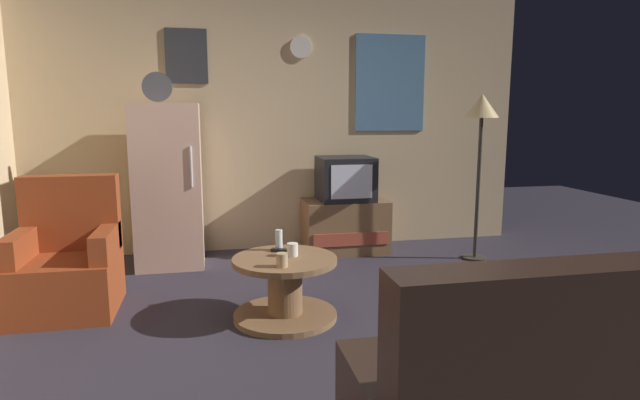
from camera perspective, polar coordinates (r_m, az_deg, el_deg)
ground_plane at (r=3.40m, az=1.09°, el=-15.18°), size 12.00×12.00×0.00m
wall_with_art at (r=5.50m, az=-4.51°, el=8.62°), size 5.20×0.12×2.66m
fridge at (r=5.05m, az=-16.16°, el=1.57°), size 0.60×0.62×1.77m
tv_stand at (r=5.39m, az=2.71°, el=-2.83°), size 0.84×0.53×0.54m
crt_tv at (r=5.31m, az=2.77°, el=2.33°), size 0.54×0.51×0.44m
standing_lamp at (r=5.22m, az=17.16°, el=8.43°), size 0.32×0.32×1.59m
coffee_table at (r=3.68m, az=-3.83°, el=-9.54°), size 0.72×0.72×0.44m
wine_glass at (r=3.79m, az=-4.50°, el=-4.36°), size 0.05×0.05×0.15m
mug_ceramic_white at (r=3.64m, az=-3.01°, el=-5.41°), size 0.08×0.08×0.09m
mug_ceramic_tan at (r=3.39m, az=-4.17°, el=-6.53°), size 0.08×0.08×0.09m
remote_control at (r=3.75m, az=-4.20°, el=-5.49°), size 0.15×0.11×0.02m
armchair at (r=4.21m, az=-25.76°, el=-6.31°), size 0.68×0.68×0.96m
couch at (r=2.45m, az=25.45°, el=-18.31°), size 1.70×0.80×0.92m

